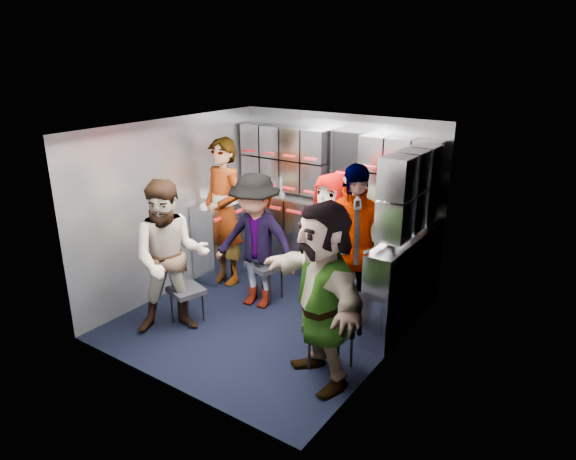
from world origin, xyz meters
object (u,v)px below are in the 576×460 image
Objects in this scene: jump_seat_center at (339,274)px; attendant_arc_d at (351,251)px; jump_seat_near_right at (331,328)px; attendant_arc_c at (332,244)px; jump_seat_mid_right at (357,290)px; attendant_arc_a at (171,258)px; attendant_standing at (223,212)px; jump_seat_mid_left at (266,267)px; attendant_arc_b at (256,242)px; attendant_arc_e at (322,295)px; jump_seat_near_left at (186,292)px.

attendant_arc_d is (0.37, -0.45, 0.53)m from jump_seat_center.
attendant_arc_c is (-0.58, 1.00, 0.37)m from jump_seat_near_right.
jump_seat_mid_right is 1.99m from attendant_arc_a.
jump_seat_mid_left is at bearing 0.78° from attendant_standing.
attendant_arc_d is (1.15, 0.09, 0.12)m from attendant_arc_b.
attendant_arc_a is 1.73m from attendant_arc_e.
jump_seat_near_right reaches higher than jump_seat_mid_right.
attendant_standing is 1.31m from attendant_arc_a.
jump_seat_near_right is (1.36, -0.81, 0.03)m from jump_seat_mid_left.
jump_seat_mid_left is 0.86m from jump_seat_center.
attendant_standing is 1.12× the size of attendant_arc_a.
jump_seat_near_left is 0.23× the size of attendant_arc_d.
attendant_arc_c reaches higher than jump_seat_mid_left.
jump_seat_mid_left is 1.26m from attendant_arc_d.
attendant_arc_b reaches higher than jump_seat_near_right.
jump_seat_near_right is (1.72, 0.13, 0.07)m from jump_seat_near_left.
attendant_arc_b is 1.16m from attendant_arc_d.
jump_seat_center is at bearing 25.22° from jump_seat_mid_left.
jump_seat_near_left is 0.49m from attendant_arc_a.
jump_seat_mid_left is 0.97× the size of jump_seat_near_right.
attendant_arc_a is 0.97× the size of attendant_arc_e.
attendant_arc_b is at bearing -11.92° from attendant_standing.
attendant_arc_d is (0.37, -0.27, 0.10)m from attendant_arc_c.
attendant_standing reaches higher than jump_seat_near_right.
jump_seat_center is 0.25× the size of attendant_arc_e.
jump_seat_mid_left is at bearing 174.61° from attendant_arc_e.
attendant_arc_b is at bearing 145.70° from attendant_arc_d.
jump_seat_near_left is at bearing -175.77° from jump_seat_near_right.
jump_seat_mid_left reaches higher than jump_seat_center.
attendant_arc_d reaches higher than attendant_arc_c.
attendant_arc_a is at bearing -144.91° from attendant_arc_e.
attendant_arc_a reaches higher than attendant_arc_c.
jump_seat_mid_right is at bearing 34.28° from jump_seat_near_left.
attendant_arc_a is at bearing -141.34° from jump_seat_mid_right.
jump_seat_near_right is at bearing -64.03° from jump_seat_center.
jump_seat_near_right is 0.30× the size of attendant_arc_a.
attendant_arc_d is (-0.20, 0.73, 0.47)m from jump_seat_near_right.
jump_seat_near_right is 0.27× the size of attendant_arc_d.
attendant_arc_e reaches higher than jump_seat_center.
attendant_arc_e reaches higher than jump_seat_near_left.
attendant_arc_d is (1.52, 0.86, 0.54)m from jump_seat_near_left.
attendant_arc_b is at bearing -166.64° from jump_seat_mid_right.
jump_seat_near_right is 0.45m from attendant_arc_e.
attendant_arc_a is at bearing -119.36° from attendant_arc_b.
jump_seat_center is 0.46m from jump_seat_mid_right.
attendant_arc_c is (0.00, -0.18, 0.43)m from jump_seat_center.
jump_seat_mid_right reaches higher than jump_seat_center.
attendant_arc_e is at bearing -79.51° from jump_seat_mid_right.
jump_seat_center is 1.64m from attendant_standing.
jump_seat_mid_left is 0.29× the size of attendant_arc_a.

